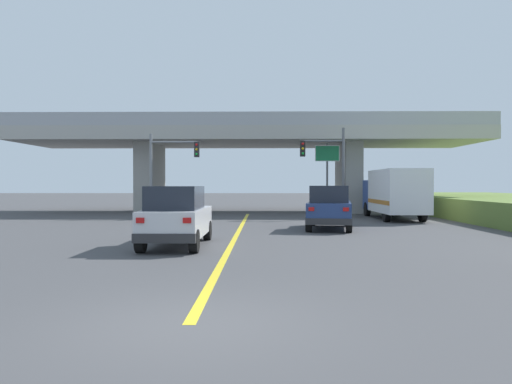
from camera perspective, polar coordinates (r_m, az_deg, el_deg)
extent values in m
plane|color=#424244|center=(37.71, -0.81, -2.28)|extent=(160.00, 160.00, 0.00)
cube|color=#A8A59E|center=(37.81, -0.81, 6.24)|extent=(33.88, 8.67, 0.94)
cube|color=#9A9891|center=(38.61, -12.05, 1.59)|extent=(1.26, 5.20, 5.14)
cube|color=#9A9891|center=(38.18, 10.56, 1.60)|extent=(1.26, 5.20, 5.14)
cube|color=#9EA0A5|center=(33.76, -1.02, 8.45)|extent=(33.88, 0.20, 0.90)
cube|color=#9EA0A5|center=(42.07, -0.64, 6.95)|extent=(33.88, 0.20, 0.90)
cube|color=yellow|center=(21.06, -2.14, -4.77)|extent=(0.20, 27.33, 0.01)
cube|color=silver|center=(16.99, -9.01, -3.41)|extent=(1.82, 4.63, 0.90)
cube|color=#1E232D|center=(16.60, -9.23, -0.64)|extent=(1.61, 2.54, 0.76)
cube|color=#2D2D30|center=(14.80, -10.52, -5.26)|extent=(1.86, 0.20, 0.28)
cube|color=red|center=(14.84, -13.18, -3.20)|extent=(0.24, 0.06, 0.16)
cube|color=red|center=(14.57, -7.94, -3.26)|extent=(0.24, 0.06, 0.16)
cylinder|color=black|center=(18.90, -10.52, -4.35)|extent=(0.26, 0.72, 0.72)
cylinder|color=black|center=(18.65, -5.61, -4.41)|extent=(0.26, 0.72, 0.72)
cylinder|color=black|center=(15.48, -13.11, -5.52)|extent=(0.26, 0.72, 0.72)
cylinder|color=black|center=(15.17, -7.12, -5.63)|extent=(0.26, 0.72, 0.72)
cube|color=navy|center=(23.35, 8.44, -2.24)|extent=(2.55, 4.61, 0.90)
cube|color=#1E232D|center=(22.99, 8.43, -0.22)|extent=(2.03, 2.63, 0.76)
cube|color=#2D2D30|center=(21.23, 8.34, -3.39)|extent=(1.97, 0.49, 0.28)
cube|color=red|center=(21.16, 6.39, -1.97)|extent=(0.25, 0.09, 0.16)
cube|color=red|center=(21.13, 10.30, -1.98)|extent=(0.25, 0.09, 0.16)
cylinder|color=black|center=(25.04, 6.52, -3.06)|extent=(0.36, 0.75, 0.72)
cylinder|color=black|center=(25.01, 10.48, -3.08)|extent=(0.36, 0.75, 0.72)
cylinder|color=black|center=(21.78, 6.09, -3.65)|extent=(0.36, 0.75, 0.72)
cylinder|color=black|center=(21.75, 10.64, -3.67)|extent=(0.36, 0.75, 0.72)
cube|color=navy|center=(33.55, 14.34, -0.31)|extent=(2.20, 2.00, 1.90)
cube|color=white|center=(29.95, 15.99, 0.11)|extent=(2.31, 5.42, 2.49)
cube|color=#B26619|center=(29.96, 15.99, -1.08)|extent=(2.33, 5.32, 0.24)
cylinder|color=black|center=(33.37, 12.66, -1.94)|extent=(0.30, 0.90, 0.90)
cylinder|color=black|center=(33.83, 15.98, -1.91)|extent=(0.30, 0.90, 0.90)
cylinder|color=black|center=(28.43, 14.75, -2.43)|extent=(0.30, 0.90, 0.90)
cylinder|color=black|center=(28.98, 18.59, -2.39)|extent=(0.30, 0.90, 0.90)
cylinder|color=#56595E|center=(31.05, 10.00, 2.17)|extent=(0.18, 0.18, 5.57)
cylinder|color=#56595E|center=(30.98, 7.71, 5.84)|extent=(2.51, 0.12, 0.12)
cube|color=black|center=(30.82, 5.38, 4.97)|extent=(0.32, 0.26, 0.96)
sphere|color=red|center=(30.69, 5.41, 5.55)|extent=(0.16, 0.16, 0.16)
sphere|color=gold|center=(30.67, 5.41, 4.99)|extent=(0.16, 0.16, 0.16)
sphere|color=green|center=(30.65, 5.40, 4.43)|extent=(0.16, 0.16, 0.16)
cylinder|color=slate|center=(32.09, -11.98, 1.86)|extent=(0.18, 0.18, 5.28)
cylinder|color=slate|center=(31.90, -9.43, 5.69)|extent=(2.91, 0.12, 0.12)
cube|color=#232326|center=(31.64, -6.82, 4.87)|extent=(0.32, 0.26, 0.96)
sphere|color=red|center=(31.51, -6.86, 5.43)|extent=(0.16, 0.16, 0.16)
sphere|color=gold|center=(31.49, -6.86, 4.89)|extent=(0.16, 0.16, 0.16)
sphere|color=green|center=(31.47, -6.86, 4.34)|extent=(0.16, 0.16, 0.16)
cylinder|color=#56595E|center=(34.89, 8.18, 1.52)|extent=(0.14, 0.14, 4.95)
cube|color=#197242|center=(34.89, 8.20, 4.42)|extent=(1.61, 0.08, 1.02)
cube|color=white|center=(34.89, 8.20, 4.42)|extent=(1.69, 0.04, 1.10)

